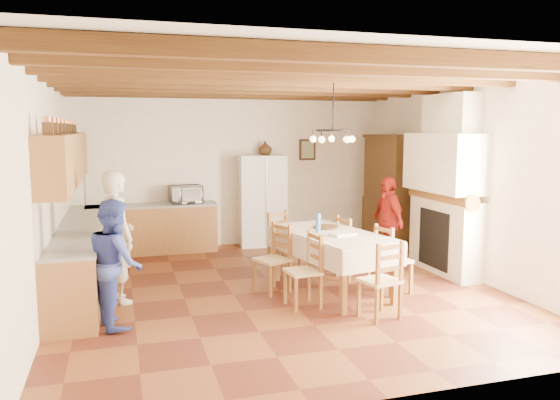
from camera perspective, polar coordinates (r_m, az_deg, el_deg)
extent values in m
cube|color=#502215|center=(7.82, -0.08, -9.50)|extent=(6.00, 6.50, 0.02)
cube|color=silver|center=(7.52, -0.08, 13.10)|extent=(6.00, 6.50, 0.02)
cube|color=beige|center=(10.67, -5.07, 3.30)|extent=(6.00, 0.02, 3.00)
cube|color=beige|center=(4.52, 11.77, -2.54)|extent=(6.00, 0.02, 3.00)
cube|color=beige|center=(7.27, -23.48, 0.75)|extent=(0.02, 6.50, 3.00)
cube|color=beige|center=(8.86, 18.95, 2.06)|extent=(0.02, 6.50, 3.00)
cube|color=brown|center=(8.45, -20.17, -5.60)|extent=(0.60, 4.30, 0.86)
cube|color=brown|center=(10.30, -13.13, -3.02)|extent=(2.30, 0.60, 0.86)
cube|color=slate|center=(8.36, -20.30, -2.59)|extent=(0.62, 4.30, 0.04)
cube|color=slate|center=(10.23, -13.21, -0.54)|extent=(2.34, 0.62, 0.04)
cube|color=white|center=(8.34, -22.36, -0.49)|extent=(0.03, 4.30, 0.60)
cube|color=white|center=(10.48, -13.36, 1.40)|extent=(2.30, 0.03, 0.60)
cube|color=brown|center=(8.26, -21.48, 4.02)|extent=(0.35, 4.20, 0.70)
cube|color=black|center=(11.04, 2.88, 5.27)|extent=(0.34, 0.03, 0.42)
cube|color=white|center=(10.69, -1.95, 0.00)|extent=(0.94, 0.79, 1.76)
cube|color=beige|center=(7.59, 5.43, -3.58)|extent=(1.37, 2.10, 0.05)
cube|color=brown|center=(6.78, 6.65, -8.61)|extent=(0.08, 0.08, 0.80)
cube|color=brown|center=(7.26, 11.88, -7.65)|extent=(0.08, 0.08, 0.80)
cube|color=brown|center=(8.21, -0.33, -5.72)|extent=(0.08, 0.08, 0.80)
cube|color=brown|center=(8.60, 4.40, -5.12)|extent=(0.08, 0.08, 0.80)
torus|color=black|center=(7.45, 5.56, 7.26)|extent=(0.47, 0.47, 0.03)
imported|color=beige|center=(7.44, -16.59, -3.70)|extent=(0.62, 0.74, 1.74)
imported|color=#33439E|center=(6.59, -16.85, -6.30)|extent=(0.71, 0.83, 1.48)
imported|color=red|center=(9.28, 11.19, -2.15)|extent=(0.39, 0.88, 1.49)
imported|color=silver|center=(10.26, -9.79, 0.60)|extent=(0.63, 0.46, 0.32)
imported|color=#342410|center=(10.63, -1.55, 5.46)|extent=(0.31, 0.31, 0.27)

